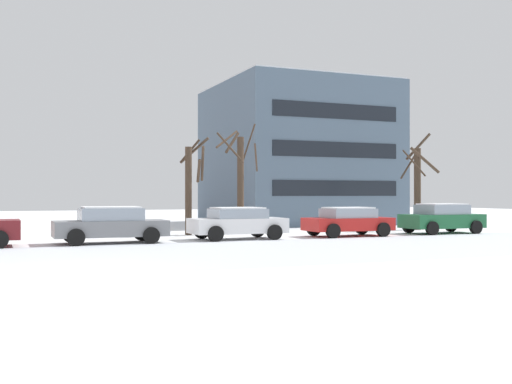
{
  "coord_description": "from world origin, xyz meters",
  "views": [
    {
      "loc": [
        -1.61,
        -15.75,
        1.89
      ],
      "look_at": [
        7.16,
        5.29,
        1.98
      ],
      "focal_mm": 43.81,
      "sensor_mm": 36.0,
      "label": 1
    }
  ],
  "objects_px": {
    "parked_car_red": "(348,221)",
    "parked_car_green": "(442,218)",
    "parked_car_white": "(238,223)",
    "parked_car_gray": "(111,224)"
  },
  "relations": [
    {
      "from": "parked_car_white",
      "to": "parked_car_green",
      "type": "distance_m",
      "value": 10.61
    },
    {
      "from": "parked_car_gray",
      "to": "parked_car_red",
      "type": "relative_size",
      "value": 1.09
    },
    {
      "from": "parked_car_gray",
      "to": "parked_car_white",
      "type": "relative_size",
      "value": 1.08
    },
    {
      "from": "parked_car_gray",
      "to": "parked_car_white",
      "type": "xyz_separation_m",
      "value": [
        5.3,
        0.09,
        -0.03
      ]
    },
    {
      "from": "parked_car_gray",
      "to": "parked_car_green",
      "type": "height_order",
      "value": "parked_car_green"
    },
    {
      "from": "parked_car_red",
      "to": "parked_car_green",
      "type": "bearing_deg",
      "value": 0.59
    },
    {
      "from": "parked_car_white",
      "to": "parked_car_red",
      "type": "distance_m",
      "value": 5.3
    },
    {
      "from": "parked_car_red",
      "to": "parked_car_green",
      "type": "distance_m",
      "value": 5.3
    },
    {
      "from": "parked_car_red",
      "to": "parked_car_gray",
      "type": "bearing_deg",
      "value": 179.81
    },
    {
      "from": "parked_car_white",
      "to": "parked_car_red",
      "type": "xyz_separation_m",
      "value": [
        5.3,
        -0.13,
        -0.02
      ]
    }
  ]
}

